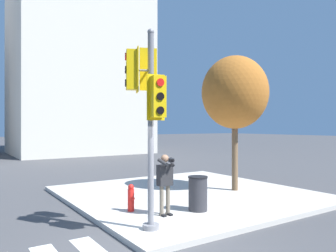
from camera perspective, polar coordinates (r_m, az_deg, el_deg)
The scene contains 8 objects.
ground_plane at distance 7.32m, azimuth -2.29°, elevation -20.04°, with size 160.00×160.00×0.00m, color #424244.
sidewalk_corner at distance 12.00m, azimuth 3.46°, elevation -11.76°, with size 8.00×8.00×0.14m.
traffic_signal_pole at distance 7.55m, azimuth -3.63°, elevation 4.78°, with size 0.90×1.18×4.62m.
person_photographer at distance 8.81m, azimuth -0.51°, elevation -9.19°, with size 0.50×0.53×1.61m.
street_tree at distance 12.42m, azimuth 11.56°, elevation 5.68°, with size 2.46×2.46×4.98m.
fire_hydrant at distance 9.38m, azimuth -6.47°, elevation -12.32°, with size 0.18×0.24×0.76m.
trash_bin at distance 9.41m, azimuth 5.22°, elevation -11.60°, with size 0.55×0.55×0.96m.
building_right at distance 32.52m, azimuth -15.12°, elevation 10.96°, with size 11.89×9.16×17.39m.
Camera 1 is at (-3.57, -5.88, 2.51)m, focal length 35.00 mm.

